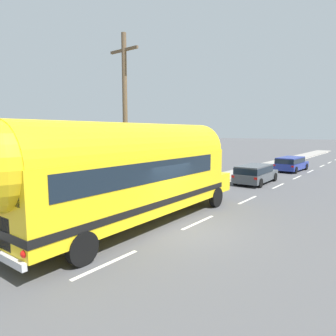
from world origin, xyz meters
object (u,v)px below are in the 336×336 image
object	(u,v)px
painted_bus	(128,171)
car_second	(291,163)
utility_pole	(125,119)
car_lead	(255,173)

from	to	relation	value
painted_bus	car_second	xyz separation A→B (m)	(0.18, 21.57, -1.50)
utility_pole	car_lead	distance (m)	11.36
utility_pole	car_lead	bearing A→B (deg)	75.52
painted_bus	utility_pole	bearing A→B (deg)	137.39
utility_pole	car_second	size ratio (longest dim) A/B	1.75
painted_bus	car_lead	xyz separation A→B (m)	(0.03, 12.88, -1.50)
painted_bus	car_second	bearing A→B (deg)	89.52
painted_bus	car_second	distance (m)	21.62
utility_pole	car_second	world-z (taller)	utility_pole
painted_bus	car_second	world-z (taller)	painted_bus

